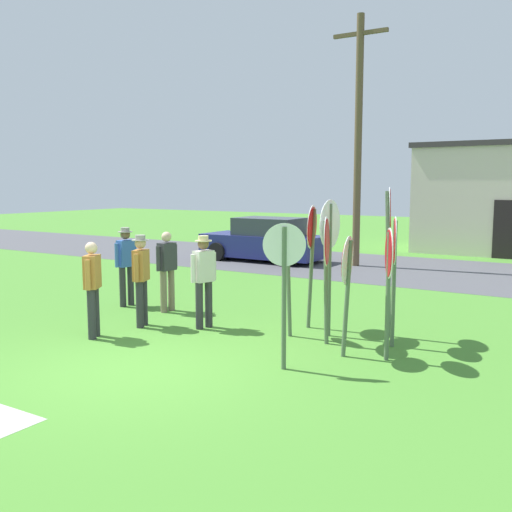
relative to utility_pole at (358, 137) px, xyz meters
name	(u,v)px	position (x,y,z in m)	size (l,w,h in m)	color
ground_plane	(131,370)	(1.38, -11.81, -4.16)	(80.00, 80.00, 0.00)	#47842D
street_asphalt	(396,269)	(1.38, 0.03, -4.15)	(60.00, 6.40, 0.01)	#4C4C51
utility_pole	(358,137)	(0.00, 0.00, 0.00)	(1.80, 0.24, 7.95)	brown
parked_car_on_street	(265,241)	(-3.18, -0.50, -3.47)	(4.30, 2.03, 1.51)	navy
stop_sign_rear_right	(330,242)	(2.99, -8.55, -2.48)	(0.07, 0.86, 2.42)	#51664C
stop_sign_leaning_left	(347,275)	(3.76, -9.55, -2.87)	(0.19, 0.75, 1.90)	#51664C
stop_sign_low_front	(289,260)	(2.41, -8.95, -2.80)	(0.59, 0.45, 2.00)	#51664C
stop_sign_far_back	(326,257)	(3.17, -9.05, -2.68)	(0.31, 0.79, 2.15)	#51664C
stop_sign_tallest	(312,244)	(2.47, -8.19, -2.58)	(0.25, 0.78, 2.30)	#51664C
stop_sign_rear_left	(394,258)	(4.18, -8.61, -2.68)	(0.29, 0.74, 2.16)	#51664C
stop_sign_leaning_right	(389,235)	(3.89, -8.04, -2.35)	(0.30, 0.75, 2.63)	#51664C
stop_sign_nearest	(284,273)	(3.23, -10.60, -2.74)	(0.55, 0.30, 2.14)	#51664C
stop_sign_center_cluster	(388,271)	(4.36, -9.39, -2.77)	(0.36, 0.69, 2.04)	#51664C
person_holding_notes	(93,284)	(-0.45, -10.84, -3.21)	(0.37, 0.51, 1.69)	#2D2D33
person_in_dark_shirt	(167,267)	(-0.73, -8.54, -3.21)	(0.26, 0.57, 1.69)	#7A6B56
person_in_teal	(141,275)	(-0.29, -9.78, -3.17)	(0.34, 0.53, 1.74)	#2D2D33
person_on_left	(126,262)	(-1.86, -8.59, -3.17)	(0.32, 0.57, 1.74)	#2D2D33
person_in_blue	(204,276)	(0.78, -9.27, -3.17)	(0.31, 0.55, 1.74)	#2D2D33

